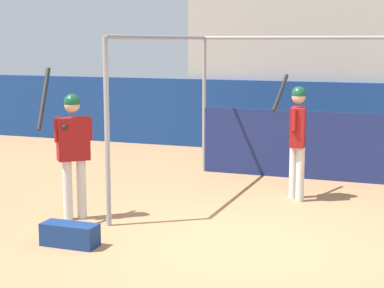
{
  "coord_description": "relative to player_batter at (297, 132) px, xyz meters",
  "views": [
    {
      "loc": [
        2.06,
        -7.31,
        2.48
      ],
      "look_at": [
        -1.16,
        1.38,
        0.98
      ],
      "focal_mm": 60.0,
      "sensor_mm": 36.0,
      "label": 1
    }
  ],
  "objects": [
    {
      "name": "player_waiting",
      "position": [
        -2.69,
        -2.19,
        -0.01
      ],
      "size": [
        0.65,
        0.76,
        2.11
      ],
      "rotation": [
        0.0,
        0.0,
        -2.42
      ],
      "color": "silver",
      "rests_on": "ground"
    },
    {
      "name": "ground_plane",
      "position": [
        -0.18,
        -2.48,
        -1.08
      ],
      "size": [
        60.0,
        60.0,
        0.0
      ],
      "primitive_type": "plane",
      "color": "#A8754C"
    },
    {
      "name": "equipment_bag",
      "position": [
        -2.12,
        -3.25,
        -0.94
      ],
      "size": [
        0.7,
        0.28,
        0.28
      ],
      "color": "navy",
      "rests_on": "ground"
    },
    {
      "name": "outfield_wall",
      "position": [
        -0.18,
        4.24,
        -0.29
      ],
      "size": [
        24.0,
        0.12,
        1.59
      ],
      "color": "navy",
      "rests_on": "ground"
    },
    {
      "name": "bleacher_section",
      "position": [
        -0.18,
        6.3,
        0.75
      ],
      "size": [
        6.5,
        4.0,
        3.67
      ],
      "color": "#9E9E99",
      "rests_on": "ground"
    },
    {
      "name": "batting_cage",
      "position": [
        -0.24,
        0.9,
        0.06
      ],
      "size": [
        3.76,
        3.98,
        2.56
      ],
      "color": "gray",
      "rests_on": "ground"
    },
    {
      "name": "player_batter",
      "position": [
        0.0,
        0.0,
        0.0
      ],
      "size": [
        0.53,
        0.87,
        1.94
      ],
      "rotation": [
        0.0,
        0.0,
        1.69
      ],
      "color": "silver",
      "rests_on": "ground"
    }
  ]
}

